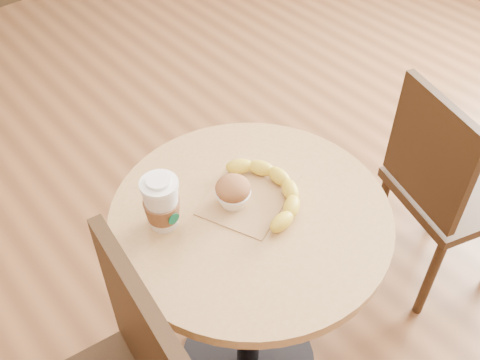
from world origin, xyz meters
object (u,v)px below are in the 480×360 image
Objects in this scene: chair_right at (444,186)px; banana at (268,188)px; coffee_cup at (162,205)px; muffin at (233,192)px; cafe_table at (250,269)px.

chair_right is 2.97× the size of banana.
coffee_cup reaches higher than chair_right.
chair_right is at bearing -17.10° from coffee_cup.
coffee_cup is at bearing 161.61° from muffin.
banana is (0.08, -0.03, -0.02)m from muffin.
cafe_table is 8.66× the size of muffin.
coffee_cup reaches higher than cafe_table.
cafe_table is at bearing -75.63° from muffin.
coffee_cup is at bearing 178.64° from banana.
banana is at bearing -22.17° from coffee_cup.
muffin is (0.16, -0.05, -0.02)m from coffee_cup.
chair_right reaches higher than banana.
chair_right is 0.75m from banana.
cafe_table is 0.27m from muffin.
coffee_cup reaches higher than muffin.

